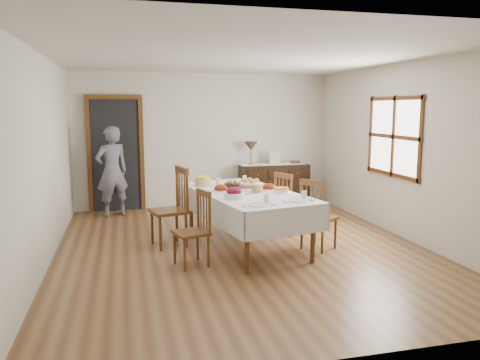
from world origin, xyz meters
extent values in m
plane|color=brown|center=(0.00, 0.00, 0.00)|extent=(6.00, 6.00, 0.00)
cube|color=silver|center=(0.00, 0.00, 2.60)|extent=(5.00, 6.00, 0.02)
cube|color=beige|center=(0.00, 3.00, 1.30)|extent=(5.00, 0.02, 2.60)
cube|color=beige|center=(0.00, -3.00, 1.30)|extent=(5.00, 0.02, 2.60)
cube|color=beige|center=(-2.50, 0.00, 1.30)|extent=(0.02, 6.00, 2.60)
cube|color=beige|center=(2.50, 0.00, 1.30)|extent=(0.02, 6.00, 2.60)
cube|color=white|center=(2.49, 0.30, 1.50)|extent=(0.02, 1.30, 1.10)
cube|color=#512D12|center=(2.48, 0.30, 1.50)|extent=(0.03, 1.46, 1.26)
cube|color=black|center=(-1.70, 2.96, 1.05)|extent=(0.90, 0.06, 2.10)
cube|color=#512D12|center=(-1.70, 2.94, 1.05)|extent=(1.04, 0.08, 2.18)
cube|color=silver|center=(0.07, 0.06, 0.77)|extent=(1.55, 2.44, 0.04)
cylinder|color=#512D12|center=(-0.18, -0.98, 0.36)|extent=(0.06, 0.06, 0.73)
cylinder|color=#512D12|center=(0.72, -0.80, 0.36)|extent=(0.06, 0.06, 0.73)
cylinder|color=#512D12|center=(-0.57, 0.92, 0.36)|extent=(0.06, 0.06, 0.73)
cylinder|color=#512D12|center=(0.33, 1.11, 0.36)|extent=(0.06, 0.06, 0.73)
cube|color=silver|center=(-0.49, -0.05, 0.62)|extent=(0.48, 2.25, 0.35)
cube|color=silver|center=(0.64, 0.18, 0.62)|extent=(0.48, 2.25, 0.35)
cube|color=silver|center=(0.30, -1.05, 0.62)|extent=(1.15, 0.25, 0.35)
cube|color=silver|center=(-0.15, 1.18, 0.62)|extent=(1.15, 0.25, 0.35)
cube|color=#512D12|center=(-0.78, -0.54, 0.42)|extent=(0.48, 0.48, 0.04)
cylinder|color=#512D12|center=(-0.97, -0.43, 0.20)|extent=(0.03, 0.03, 0.40)
cylinder|color=#512D12|center=(-0.89, -0.73, 0.20)|extent=(0.03, 0.03, 0.40)
cylinder|color=#512D12|center=(-0.67, -0.34, 0.20)|extent=(0.03, 0.03, 0.40)
cylinder|color=#512D12|center=(-0.58, -0.64, 0.20)|extent=(0.03, 0.03, 0.40)
cylinder|color=#512D12|center=(-0.66, -0.33, 0.68)|extent=(0.04, 0.04, 0.52)
cylinder|color=#512D12|center=(-0.56, -0.65, 0.68)|extent=(0.04, 0.04, 0.52)
cube|color=#512D12|center=(-0.61, -0.49, 0.90)|extent=(0.14, 0.37, 0.07)
cylinder|color=#512D12|center=(-0.63, -0.41, 0.66)|extent=(0.02, 0.02, 0.43)
cylinder|color=#512D12|center=(-0.61, -0.49, 0.66)|extent=(0.02, 0.02, 0.43)
cylinder|color=#512D12|center=(-0.59, -0.57, 0.66)|extent=(0.02, 0.02, 0.43)
cube|color=#512D12|center=(-0.97, 0.39, 0.50)|extent=(0.56, 0.56, 0.04)
cylinder|color=#512D12|center=(-1.19, 0.53, 0.24)|extent=(0.04, 0.04, 0.48)
cylinder|color=#512D12|center=(-1.10, 0.16, 0.24)|extent=(0.04, 0.04, 0.48)
cylinder|color=#512D12|center=(-0.83, 0.62, 0.24)|extent=(0.04, 0.04, 0.48)
cylinder|color=#512D12|center=(-0.74, 0.25, 0.24)|extent=(0.04, 0.04, 0.48)
cylinder|color=#512D12|center=(-0.81, 0.63, 0.80)|extent=(0.04, 0.04, 0.62)
cylinder|color=#512D12|center=(-0.72, 0.25, 0.80)|extent=(0.04, 0.04, 0.62)
cube|color=#512D12|center=(-0.76, 0.44, 1.07)|extent=(0.15, 0.44, 0.09)
cylinder|color=#512D12|center=(-0.79, 0.54, 0.78)|extent=(0.02, 0.02, 0.51)
cylinder|color=#512D12|center=(-0.76, 0.44, 0.78)|extent=(0.02, 0.02, 0.51)
cylinder|color=#512D12|center=(-0.74, 0.34, 0.78)|extent=(0.02, 0.02, 0.51)
cube|color=#512D12|center=(1.03, -0.27, 0.44)|extent=(0.57, 0.57, 0.04)
cylinder|color=#512D12|center=(1.26, -0.31, 0.21)|extent=(0.04, 0.04, 0.42)
cylinder|color=#512D12|center=(1.08, -0.04, 0.21)|extent=(0.04, 0.04, 0.42)
cylinder|color=#512D12|center=(0.99, -0.50, 0.21)|extent=(0.04, 0.04, 0.42)
cylinder|color=#512D12|center=(0.80, -0.22, 0.21)|extent=(0.04, 0.04, 0.42)
cylinder|color=#512D12|center=(0.97, -0.52, 0.71)|extent=(0.04, 0.04, 0.55)
cylinder|color=#512D12|center=(0.78, -0.22, 0.71)|extent=(0.04, 0.04, 0.55)
cube|color=#512D12|center=(0.88, -0.37, 0.95)|extent=(0.25, 0.35, 0.08)
cylinder|color=#512D12|center=(0.93, -0.44, 0.69)|extent=(0.02, 0.02, 0.45)
cylinder|color=#512D12|center=(0.88, -0.37, 0.69)|extent=(0.02, 0.02, 0.45)
cylinder|color=#512D12|center=(0.83, -0.30, 0.69)|extent=(0.02, 0.02, 0.45)
cube|color=#512D12|center=(0.94, 0.61, 0.43)|extent=(0.53, 0.53, 0.04)
cylinder|color=#512D12|center=(1.16, 0.53, 0.20)|extent=(0.03, 0.03, 0.41)
cylinder|color=#512D12|center=(1.02, 0.82, 0.20)|extent=(0.03, 0.03, 0.41)
cylinder|color=#512D12|center=(0.87, 0.39, 0.20)|extent=(0.03, 0.03, 0.41)
cylinder|color=#512D12|center=(0.73, 0.69, 0.20)|extent=(0.03, 0.03, 0.41)
cylinder|color=#512D12|center=(0.85, 0.38, 0.69)|extent=(0.04, 0.04, 0.53)
cylinder|color=#512D12|center=(0.71, 0.69, 0.69)|extent=(0.04, 0.04, 0.53)
cube|color=#512D12|center=(0.78, 0.53, 0.92)|extent=(0.20, 0.36, 0.08)
cylinder|color=#512D12|center=(0.82, 0.45, 0.67)|extent=(0.02, 0.02, 0.44)
cylinder|color=#512D12|center=(0.78, 0.53, 0.67)|extent=(0.02, 0.02, 0.44)
cylinder|color=#512D12|center=(0.74, 0.61, 0.67)|extent=(0.02, 0.02, 0.44)
cube|color=black|center=(1.35, 2.72, 0.41)|extent=(1.37, 0.46, 0.82)
cube|color=black|center=(0.94, 2.48, 0.66)|extent=(0.38, 0.02, 0.16)
sphere|color=brown|center=(0.94, 2.46, 0.66)|extent=(0.03, 0.03, 0.03)
cube|color=black|center=(1.35, 2.48, 0.66)|extent=(0.38, 0.02, 0.16)
sphere|color=brown|center=(1.35, 2.46, 0.66)|extent=(0.03, 0.03, 0.03)
cube|color=black|center=(1.76, 2.48, 0.66)|extent=(0.38, 0.02, 0.16)
sphere|color=brown|center=(1.76, 2.46, 0.66)|extent=(0.03, 0.03, 0.03)
imported|color=#5B5964|center=(-1.77, 2.48, 0.87)|extent=(0.63, 0.53, 1.73)
cylinder|color=olive|center=(0.14, 0.05, 0.84)|extent=(0.32, 0.32, 0.11)
cylinder|color=white|center=(0.14, 0.05, 0.91)|extent=(0.29, 0.29, 0.02)
sphere|color=#D17745|center=(0.22, 0.05, 0.94)|extent=(0.08, 0.08, 0.08)
sphere|color=#D17745|center=(0.14, 0.13, 0.94)|extent=(0.08, 0.08, 0.08)
sphere|color=#D17745|center=(0.06, 0.05, 0.94)|extent=(0.08, 0.08, 0.08)
sphere|color=#D17745|center=(0.14, -0.03, 0.94)|extent=(0.08, 0.08, 0.08)
cylinder|color=black|center=(0.01, 0.50, 0.82)|extent=(0.29, 0.29, 0.06)
ellipsoid|color=pink|center=(0.08, 0.50, 0.87)|extent=(0.05, 0.05, 0.06)
ellipsoid|color=#83DFF7|center=(0.05, 0.57, 0.87)|extent=(0.05, 0.05, 0.06)
ellipsoid|color=#98D978|center=(-0.03, 0.57, 0.87)|extent=(0.05, 0.05, 0.06)
ellipsoid|color=#FF964B|center=(-0.07, 0.50, 0.87)|extent=(0.05, 0.05, 0.06)
ellipsoid|color=#CD8FD6|center=(-0.03, 0.43, 0.87)|extent=(0.05, 0.05, 0.06)
ellipsoid|color=#FFE161|center=(0.05, 0.43, 0.87)|extent=(0.05, 0.05, 0.06)
cylinder|color=silver|center=(-0.25, 0.21, 0.80)|extent=(0.29, 0.29, 0.01)
ellipsoid|color=#6A1A04|center=(-0.25, 0.21, 0.83)|extent=(0.19, 0.16, 0.11)
cylinder|color=silver|center=(0.43, 0.13, 0.80)|extent=(0.27, 0.27, 0.01)
ellipsoid|color=#6A1A04|center=(0.43, 0.13, 0.83)|extent=(0.19, 0.16, 0.11)
cylinder|color=silver|center=(-0.20, -0.38, 0.83)|extent=(0.26, 0.26, 0.07)
ellipsoid|color=maroon|center=(-0.20, -0.38, 0.88)|extent=(0.20, 0.17, 0.11)
cylinder|color=silver|center=(0.23, 0.62, 0.82)|extent=(0.22, 0.22, 0.06)
cylinder|color=orange|center=(0.23, 0.62, 0.87)|extent=(0.18, 0.18, 0.03)
cylinder|color=tan|center=(-0.42, 0.69, 0.84)|extent=(0.25, 0.25, 0.10)
cylinder|color=yellow|center=(-0.42, 0.69, 0.91)|extent=(0.20, 0.20, 0.04)
cylinder|color=silver|center=(0.53, -0.12, 0.81)|extent=(0.21, 0.21, 0.05)
cylinder|color=orange|center=(0.53, -0.12, 0.85)|extent=(0.20, 0.20, 0.02)
cube|color=silver|center=(0.02, -0.14, 0.82)|extent=(0.16, 0.12, 0.07)
cylinder|color=silver|center=(-0.02, -0.86, 0.79)|extent=(0.25, 0.25, 0.01)
cube|color=white|center=(-0.19, -0.86, 0.79)|extent=(0.10, 0.13, 0.01)
cube|color=#B6B6BA|center=(-0.19, -0.86, 0.80)|extent=(0.05, 0.16, 0.01)
cube|color=#B6B6BA|center=(0.14, -0.86, 0.79)|extent=(0.05, 0.18, 0.01)
cube|color=#B6B6BA|center=(0.18, -0.86, 0.79)|extent=(0.05, 0.14, 0.01)
cylinder|color=silver|center=(0.13, -0.71, 0.84)|extent=(0.07, 0.07, 0.10)
cylinder|color=silver|center=(0.53, -0.74, 0.79)|extent=(0.25, 0.25, 0.01)
cube|color=white|center=(0.36, -0.74, 0.79)|extent=(0.10, 0.13, 0.01)
cube|color=#B6B6BA|center=(0.36, -0.74, 0.80)|extent=(0.05, 0.16, 0.01)
cube|color=#B6B6BA|center=(0.69, -0.74, 0.79)|extent=(0.05, 0.18, 0.01)
cube|color=#B6B6BA|center=(0.73, -0.74, 0.79)|extent=(0.05, 0.14, 0.01)
cylinder|color=silver|center=(0.68, -0.59, 0.84)|extent=(0.07, 0.07, 0.10)
cylinder|color=silver|center=(-0.19, 0.70, 0.84)|extent=(0.06, 0.06, 0.11)
cylinder|color=silver|center=(0.25, 0.84, 0.84)|extent=(0.06, 0.06, 0.11)
cube|color=white|center=(1.31, 2.74, 0.83)|extent=(1.30, 0.35, 0.01)
cylinder|color=brown|center=(0.87, 2.73, 0.84)|extent=(0.12, 0.12, 0.03)
cylinder|color=brown|center=(0.87, 2.73, 0.98)|extent=(0.02, 0.02, 0.25)
cone|color=#473525|center=(0.87, 2.73, 1.19)|extent=(0.26, 0.26, 0.18)
cube|color=#C2BA8B|center=(1.36, 2.69, 0.96)|extent=(0.22, 0.08, 0.28)
cylinder|color=#512D12|center=(1.80, 2.71, 0.85)|extent=(0.20, 0.20, 0.06)
camera|label=1|loc=(-1.54, -6.10, 1.94)|focal=35.00mm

